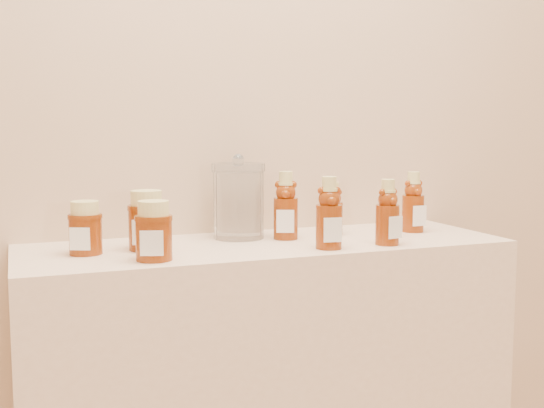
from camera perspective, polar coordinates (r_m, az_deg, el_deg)
name	(u,v)px	position (r m, az deg, el deg)	size (l,w,h in m)	color
wall_back	(241,65)	(1.86, -2.62, 11.53)	(3.50, 0.02, 2.70)	#C9AB88
bear_bottle_back_left	(286,201)	(1.74, 1.16, 0.26)	(0.07, 0.07, 0.20)	#652208
bear_bottle_back_mid	(333,205)	(1.82, 5.15, -0.07)	(0.05, 0.05, 0.16)	#652208
bear_bottle_back_right	(413,198)	(1.89, 11.73, 0.50)	(0.06, 0.06, 0.19)	#652208
bear_bottle_front_left	(329,208)	(1.60, 4.79, -0.34)	(0.07, 0.07, 0.19)	#652208
bear_bottle_front_right	(388,208)	(1.68, 9.65, -0.32)	(0.06, 0.06, 0.18)	#652208
honey_jar_left	(85,228)	(1.59, -15.35, -1.93)	(0.08, 0.08, 0.12)	#652208
honey_jar_back	(147,220)	(1.62, -10.44, -1.34)	(0.09, 0.09, 0.14)	#652208
honey_jar_front	(154,231)	(1.49, -9.87, -2.21)	(0.08, 0.08, 0.13)	#652208
glass_canister	(239,198)	(1.75, -2.82, 0.54)	(0.14, 0.14, 0.21)	white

